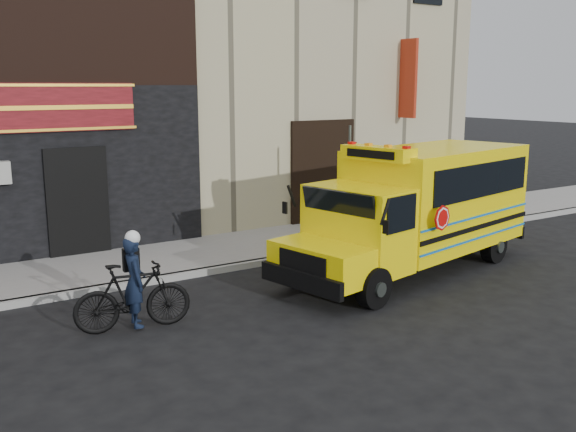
# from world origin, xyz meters

# --- Properties ---
(ground) EXTENTS (120.00, 120.00, 0.00)m
(ground) POSITION_xyz_m (0.00, 0.00, 0.00)
(ground) COLOR black
(ground) RESTS_ON ground
(curb) EXTENTS (40.00, 0.20, 0.15)m
(curb) POSITION_xyz_m (0.00, 2.60, 0.07)
(curb) COLOR #979791
(curb) RESTS_ON ground
(sidewalk) EXTENTS (40.00, 3.00, 0.15)m
(sidewalk) POSITION_xyz_m (0.00, 4.10, 0.07)
(sidewalk) COLOR gray
(sidewalk) RESTS_ON ground
(building) EXTENTS (20.00, 10.70, 12.00)m
(building) POSITION_xyz_m (-0.04, 10.45, 6.13)
(building) COLOR tan
(building) RESTS_ON sidewalk
(school_bus) EXTENTS (7.19, 3.53, 2.92)m
(school_bus) POSITION_xyz_m (3.12, 0.43, 1.51)
(school_bus) COLOR black
(school_bus) RESTS_ON ground
(sign_pole) EXTENTS (0.09, 0.27, 3.16)m
(sign_pole) POSITION_xyz_m (2.94, 2.78, 1.74)
(sign_pole) COLOR #404742
(sign_pole) RESTS_ON ground
(bicycle) EXTENTS (2.05, 0.92, 1.19)m
(bicycle) POSITION_xyz_m (-3.65, 0.28, 0.60)
(bicycle) COLOR black
(bicycle) RESTS_ON ground
(cyclist) EXTENTS (0.44, 0.61, 1.58)m
(cyclist) POSITION_xyz_m (-3.58, 0.32, 0.79)
(cyclist) COLOR black
(cyclist) RESTS_ON ground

